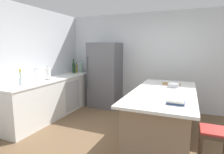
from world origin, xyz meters
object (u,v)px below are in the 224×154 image
flower_vase (21,80)px  paper_towel_roll (48,74)px  refrigerator (105,75)px  olive_oil_bottle (76,69)px  soda_bottle (79,68)px  cutting_board (171,84)px  sink_faucet (36,75)px  cookbook_stack (176,102)px  bar_stool (214,138)px  kitchen_island (163,115)px  mixing_bowl (173,85)px  gin_bottle (81,68)px  wine_bottle (74,68)px

flower_vase → paper_towel_roll: 0.75m
refrigerator → olive_oil_bottle: size_ratio=5.56×
soda_bottle → cutting_board: size_ratio=0.91×
sink_faucet → soda_bottle: 1.79m
flower_vase → soda_bottle: bearing=91.4°
refrigerator → cookbook_stack: 2.95m
refrigerator → olive_oil_bottle: (-0.92, -0.06, 0.15)m
sink_faucet → olive_oil_bottle: size_ratio=0.92×
bar_stool → olive_oil_bottle: size_ratio=2.01×
olive_oil_bottle → bar_stool: bearing=-31.8°
kitchen_island → flower_vase: size_ratio=6.89×
kitchen_island → bar_stool: size_ratio=3.53×
soda_bottle → cutting_board: soda_bottle is taller
cookbook_stack → olive_oil_bottle: bearing=144.9°
refrigerator → flower_vase: bearing=-113.1°
bar_stool → sink_faucet: (-3.44, 0.54, 0.55)m
bar_stool → soda_bottle: size_ratio=1.95×
kitchen_island → mixing_bowl: (0.13, 0.40, 0.48)m
refrigerator → flower_vase: refrigerator is taller
soda_bottle → mixing_bowl: size_ratio=1.62×
kitchen_island → olive_oil_bottle: bearing=153.3°
bar_stool → gin_bottle: 4.06m
olive_oil_bottle → mixing_bowl: 3.00m
paper_towel_roll → mixing_bowl: (2.78, 0.32, -0.11)m
flower_vase → mixing_bowl: 3.00m
flower_vase → cutting_board: 3.06m
bar_stool → paper_towel_roll: paper_towel_roll is taller
refrigerator → paper_towel_roll: size_ratio=5.78×
refrigerator → bar_stool: size_ratio=2.77×
sink_faucet → mixing_bowl: size_ratio=1.45×
kitchen_island → cutting_board: size_ratio=6.28×
kitchen_island → cutting_board: bearing=84.5°
gin_bottle → paper_towel_roll: bearing=-91.4°
flower_vase → wine_bottle: wine_bottle is taller
bar_stool → cookbook_stack: 0.64m
refrigerator → wine_bottle: size_ratio=4.38×
flower_vase → wine_bottle: 1.93m
bar_stool → sink_faucet: bearing=171.0°
paper_towel_roll → gin_bottle: gin_bottle is taller
refrigerator → soda_bottle: size_ratio=5.40×
cookbook_stack → sink_faucet: bearing=170.7°
gin_bottle → soda_bottle: bearing=139.7°
gin_bottle → mixing_bowl: bearing=-21.0°
refrigerator → mixing_bowl: 2.17m
flower_vase → olive_oil_bottle: size_ratio=1.03×
soda_bottle → sink_faucet: bearing=-89.4°
kitchen_island → olive_oil_bottle: (-2.71, 1.36, 0.59)m
kitchen_island → paper_towel_roll: paper_towel_roll is taller
olive_oil_bottle → mixing_bowl: size_ratio=1.57×
mixing_bowl → gin_bottle: bearing=159.0°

